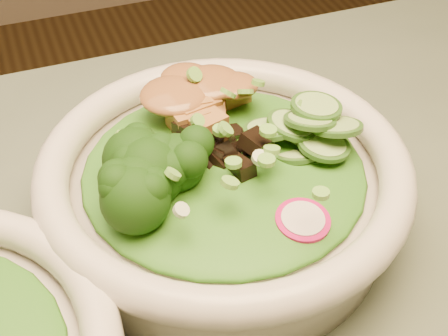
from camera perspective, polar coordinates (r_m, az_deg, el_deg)
name	(u,v)px	position (r m, az deg, el deg)	size (l,w,h in m)	color
salad_bowl	(224,188)	(0.48, 0.00, -1.84)	(0.28, 0.28, 0.08)	beige
lettuce_bed	(224,167)	(0.46, 0.00, 0.09)	(0.21, 0.21, 0.02)	#1C5C13
broccoli_florets	(140,176)	(0.43, -7.71, -0.77)	(0.08, 0.07, 0.05)	black
radish_slices	(271,223)	(0.41, 4.34, -5.06)	(0.11, 0.04, 0.02)	#B40D58
cucumber_slices	(306,131)	(0.48, 7.48, 3.35)	(0.07, 0.07, 0.04)	#9BCB71
mushroom_heap	(217,142)	(0.46, -0.65, 2.41)	(0.07, 0.07, 0.04)	black
tofu_cubes	(192,105)	(0.50, -2.93, 5.74)	(0.09, 0.06, 0.04)	#A46B36
peanut_sauce	(192,91)	(0.49, -2.99, 7.01)	(0.07, 0.06, 0.02)	brown
scallion_garnish	(224,141)	(0.44, 0.00, 2.52)	(0.20, 0.20, 0.02)	#6BAE3D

